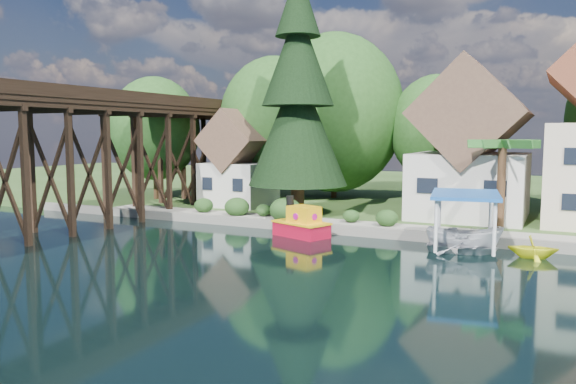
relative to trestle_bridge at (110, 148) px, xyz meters
name	(u,v)px	position (x,y,z in m)	size (l,w,h in m)	color
ground	(277,259)	(16.00, -5.17, -5.35)	(140.00, 140.00, 0.00)	black
bank	(426,192)	(16.00, 28.83, -5.10)	(140.00, 52.00, 0.50)	#2F4B1E
seawall	(397,234)	(20.00, 2.83, -5.04)	(60.00, 0.40, 0.62)	slate
promenade	(435,230)	(22.00, 4.13, -4.82)	(50.00, 2.60, 0.06)	gray
trestle_bridge	(110,148)	(0.00, 0.00, 0.00)	(4.12, 44.18, 9.30)	black
house_left	(471,151)	(23.00, 10.83, -0.21)	(7.64, 8.64, 11.02)	beige
shed	(239,165)	(5.00, 9.33, -1.52)	(5.09, 5.40, 7.85)	beige
bg_trees	(406,122)	(17.00, 16.08, 1.94)	(49.90, 13.30, 10.57)	#382314
shrubs	(280,208)	(11.40, 4.09, -4.12)	(15.76, 2.47, 1.70)	#1C4017
conifer	(298,97)	(11.60, 6.60, 3.61)	(7.13, 7.13, 17.57)	#382314
palm_tree	(503,147)	(25.49, 6.27, 0.24)	(4.43, 4.43, 5.83)	#382314
tugboat	(302,224)	(14.46, 1.15, -4.59)	(3.95, 3.04, 2.54)	#B50C28
boat_white_a	(462,246)	(24.18, 0.71, -4.97)	(2.65, 3.71, 0.77)	silver
boat_canopy	(464,227)	(24.21, 0.94, -3.97)	(4.22, 5.47, 3.21)	silver
boat_yellow	(533,246)	(27.65, 0.92, -4.71)	(2.09, 2.43, 1.28)	yellow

